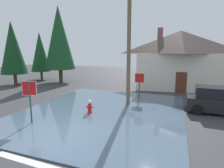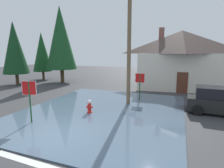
# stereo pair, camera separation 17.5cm
# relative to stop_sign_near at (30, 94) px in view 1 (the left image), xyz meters

# --- Properties ---
(ground_plane) EXTENTS (80.00, 80.00, 0.10)m
(ground_plane) POSITION_rel_stop_sign_near_xyz_m (2.36, -0.82, -1.74)
(ground_plane) COLOR #38383A
(flood_puddle) EXTENTS (10.12, 11.86, 0.06)m
(flood_puddle) POSITION_rel_stop_sign_near_xyz_m (2.80, 3.38, -1.66)
(flood_puddle) COLOR #4C6075
(flood_puddle) RESTS_ON ground
(lane_stop_bar) EXTENTS (4.13, 0.44, 0.01)m
(lane_stop_bar) POSITION_rel_stop_sign_near_xyz_m (3.03, -2.82, -1.69)
(lane_stop_bar) COLOR silver
(lane_stop_bar) RESTS_ON ground
(stop_sign_near) EXTENTS (0.74, 0.27, 2.36)m
(stop_sign_near) POSITION_rel_stop_sign_near_xyz_m (0.00, 0.00, 0.00)
(stop_sign_near) COLOR #1E4C28
(stop_sign_near) RESTS_ON ground
(fire_hydrant) EXTENTS (0.45, 0.38, 0.89)m
(fire_hydrant) POSITION_rel_stop_sign_near_xyz_m (2.18, 2.60, -1.26)
(fire_hydrant) COLOR red
(fire_hydrant) RESTS_ON ground
(utility_pole) EXTENTS (1.60, 0.28, 9.31)m
(utility_pole) POSITION_rel_stop_sign_near_xyz_m (3.91, 5.54, 3.14)
(utility_pole) COLOR brown
(utility_pole) RESTS_ON ground
(stop_sign_far) EXTENTS (0.75, 0.08, 2.23)m
(stop_sign_far) POSITION_rel_stop_sign_near_xyz_m (4.51, 6.71, -0.10)
(stop_sign_far) COLOR #1E4C28
(stop_sign_far) RESTS_ON ground
(house) EXTENTS (9.81, 7.15, 6.62)m
(house) POSITION_rel_stop_sign_near_xyz_m (7.40, 13.94, 1.49)
(house) COLOR silver
(house) RESTS_ON ground
(parked_car) EXTENTS (4.08, 2.10, 1.69)m
(parked_car) POSITION_rel_stop_sign_near_xyz_m (9.90, 5.49, -0.90)
(parked_car) COLOR black
(parked_car) RESTS_ON ground
(pine_tree_tall_left) EXTENTS (3.83, 3.83, 9.57)m
(pine_tree_tall_left) POSITION_rel_stop_sign_near_xyz_m (-7.01, 12.52, 3.94)
(pine_tree_tall_left) COLOR #4C3823
(pine_tree_tall_left) RESTS_ON ground
(pine_tree_mid_left) EXTENTS (2.98, 2.98, 7.44)m
(pine_tree_mid_left) POSITION_rel_stop_sign_near_xyz_m (-11.02, 9.04, 2.68)
(pine_tree_mid_left) COLOR #4C3823
(pine_tree_mid_left) RESTS_ON ground
(pine_tree_short_left) EXTENTS (2.65, 2.65, 6.62)m
(pine_tree_short_left) POSITION_rel_stop_sign_near_xyz_m (-11.04, 13.57, 2.20)
(pine_tree_short_left) COLOR #4C3823
(pine_tree_short_left) RESTS_ON ground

